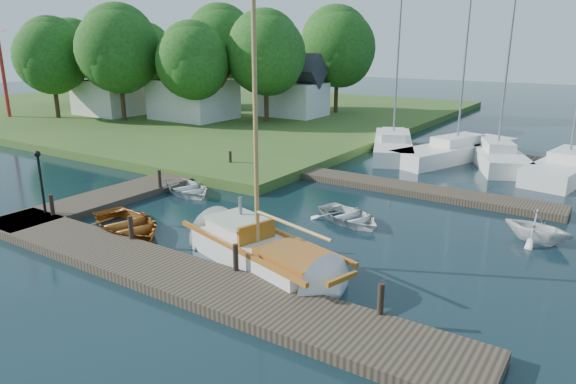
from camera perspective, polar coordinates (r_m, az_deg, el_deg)
The scene contains 32 objects.
ground at distance 19.79m, azimuth 0.00°, elevation -3.34°, with size 160.00×160.00×0.00m, color black.
near_dock at distance 15.47m, azimuth -12.52°, elevation -8.98°, with size 18.00×2.20×0.30m, color #2E251E.
left_dock at distance 26.16m, azimuth -12.29°, elevation 1.54°, with size 2.20×18.00×0.30m, color #2E251E.
far_dock at distance 24.43m, azimuth 12.43°, elevation 0.48°, with size 14.00×1.60×0.30m, color #2E251E.
shore at distance 54.00m, azimuth -12.13°, elevation 9.16°, with size 50.00×40.00×0.50m, color #355421.
mooring_post_0 at distance 21.52m, azimuth -24.77°, elevation -1.30°, with size 0.16×0.16×0.80m, color black.
mooring_post_1 at distance 17.98m, azimuth -17.06°, elevation -3.78°, with size 0.16×0.16×0.80m, color black.
mooring_post_2 at distance 14.96m, azimuth -5.84°, elevation -7.24°, with size 0.16×0.16×0.80m, color black.
mooring_post_3 at distance 12.84m, azimuth 10.27°, elevation -11.61°, with size 0.16×0.16×0.80m, color black.
mooring_post_4 at distance 24.00m, azimuth -14.08°, elevation 1.45°, with size 0.16×0.16×0.80m, color black.
mooring_post_5 at distance 27.50m, azimuth -6.44°, elevation 3.71°, with size 0.16×0.16×0.80m, color black.
lamp_post at distance 21.64m, azimuth -25.85°, elevation 1.89°, with size 0.24×0.24×2.44m.
sailboat at distance 15.94m, azimuth -2.57°, elevation -7.04°, with size 7.41×3.83×9.83m.
dinghy at distance 19.53m, azimuth -17.54°, elevation -3.14°, with size 2.80×3.93×0.81m, color #945E10.
tender_a at distance 23.81m, azimuth -11.17°, elevation 0.62°, with size 2.34×3.28×0.68m, color silver.
tender_c at distance 19.83m, azimuth 6.81°, elevation -2.44°, with size 2.21×3.10×0.64m, color silver.
tender_d at distance 19.70m, azimuth 26.07°, elevation -3.27°, with size 2.02×2.34×1.23m, color silver.
marina_boat_0 at distance 32.57m, azimuth 11.57°, elevation 5.23°, with size 5.33×8.69×11.79m.
marina_boat_1 at distance 31.88m, azimuth 18.22°, elevation 4.47°, with size 5.31×9.47×9.51m.
marina_boat_2 at distance 31.02m, azimuth 22.20°, elevation 3.82°, with size 4.82×7.25×11.62m.
marina_boat_3 at distance 30.01m, azimuth 28.70°, elevation 2.64°, with size 3.59×8.22×13.03m.
house_a at distance 43.88m, azimuth -10.50°, elevation 11.23°, with size 6.30×5.00×6.29m.
house_b at distance 48.51m, azimuth -19.13°, elevation 10.86°, with size 5.77×4.50×5.79m.
house_c at distance 44.90m, azimuth 0.61°, elevation 11.12°, with size 5.25×4.00×5.28m.
tree_0 at distance 47.74m, azimuth -24.79°, elevation 13.53°, with size 6.12×6.07×8.28m.
tree_1 at distance 44.01m, azimuth -18.29°, elevation 14.80°, with size 6.70×6.70×9.20m.
tree_2 at distance 40.96m, azimuth -10.52°, elevation 14.10°, with size 5.83×5.75×7.82m.
tree_3 at distance 41.46m, azimuth -2.44°, elevation 15.14°, with size 6.41×6.38×8.74m.
tree_4 at distance 49.55m, azimuth -7.44°, elevation 15.87°, with size 7.01×7.01×9.66m.
tree_5 at distance 53.77m, azimuth -15.53°, elevation 14.44°, with size 6.00×5.94×8.10m.
tree_6 at distance 56.05m, azimuth -22.90°, elevation 14.06°, with size 6.24×6.20×8.46m.
tree_7 at distance 47.19m, azimuth 5.53°, elevation 15.71°, with size 6.83×6.83×9.38m.
Camera 1 is at (10.29, -15.54, 6.66)m, focal length 32.00 mm.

